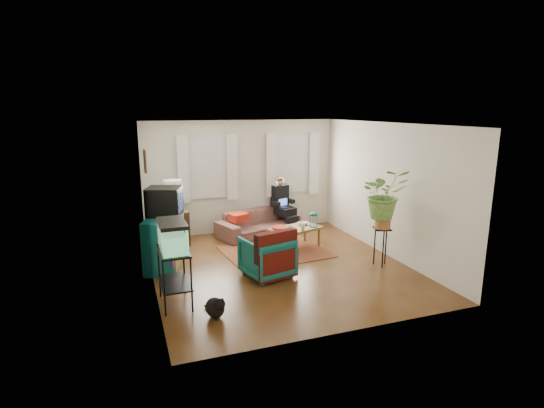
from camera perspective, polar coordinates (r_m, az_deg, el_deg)
name	(u,v)px	position (r m, az deg, el deg)	size (l,w,h in m)	color
floor	(279,266)	(7.94, 0.98, -8.37)	(4.50, 5.00, 0.01)	#4F2B14
ceiling	(280,124)	(7.41, 1.06, 10.73)	(4.50, 5.00, 0.01)	white
wall_back	(242,177)	(9.91, -4.09, 3.67)	(4.50, 0.01, 2.60)	silver
wall_front	(350,237)	(5.38, 10.46, -4.39)	(4.50, 0.01, 2.60)	silver
wall_left	(149,207)	(7.11, -16.21, -0.45)	(0.01, 5.00, 2.60)	silver
wall_right	(387,190)	(8.61, 15.19, 1.86)	(0.01, 5.00, 2.60)	silver
window_left	(208,168)	(9.67, -8.66, 4.83)	(1.08, 0.04, 1.38)	white
window_right	(292,164)	(10.26, 2.69, 5.41)	(1.08, 0.04, 1.38)	white
curtains_left	(208,168)	(9.59, -8.57, 4.77)	(1.36, 0.06, 1.50)	white
curtains_right	(293,164)	(10.18, 2.86, 5.35)	(1.36, 0.06, 1.50)	white
picture_frame	(145,161)	(7.84, -16.66, 5.55)	(0.04, 0.32, 0.40)	#3D2616
area_rug	(275,252)	(8.69, 0.41, -6.42)	(2.00, 1.60, 0.01)	maroon
sofa	(259,219)	(9.75, -1.80, -1.97)	(1.95, 0.77, 0.76)	brown
seated_person	(282,206)	(10.13, 1.39, -0.24)	(0.49, 0.60, 1.16)	black
side_table	(175,228)	(9.27, -12.94, -3.17)	(0.51, 0.51, 0.74)	#3C2616
table_lamp	(173,197)	(9.11, -13.16, 0.98)	(0.38, 0.38, 0.67)	white
dresser	(164,242)	(8.00, -14.30, -4.98)	(0.53, 1.07, 0.96)	#126970
crt_tv	(164,201)	(7.90, -14.27, 0.36)	(0.59, 0.53, 0.51)	black
aquarium_stand	(175,277)	(6.51, -12.95, -9.61)	(0.42, 0.76, 0.85)	black
aquarium	(172,236)	(6.29, -13.24, -4.15)	(0.38, 0.69, 0.45)	#7FD899
black_cat	(215,306)	(6.14, -7.69, -13.40)	(0.26, 0.40, 0.34)	black
armchair	(267,255)	(7.38, -0.69, -6.82)	(0.76, 0.71, 0.78)	#106564
serape_throw	(277,250)	(7.09, 0.63, -6.27)	(0.78, 0.18, 0.64)	#9E0A0A
coffee_table	(295,238)	(8.87, 3.14, -4.57)	(1.06, 0.58, 0.44)	brown
cup_a	(289,229)	(8.58, 2.35, -3.32)	(0.12, 0.12, 0.09)	white
cup_b	(303,227)	(8.70, 4.15, -3.12)	(0.10, 0.10, 0.09)	beige
bowl	(303,223)	(9.06, 4.17, -2.61)	(0.21, 0.21, 0.05)	white
snack_tray	(280,228)	(8.74, 1.09, -3.20)	(0.33, 0.33, 0.04)	#B21414
birdcage	(313,219)	(8.90, 5.59, -2.05)	(0.17, 0.17, 0.31)	#115B6B
plant_stand	(381,247)	(8.12, 14.46, -5.61)	(0.31, 0.31, 0.72)	black
potted_plant	(384,201)	(7.89, 14.80, 0.33)	(0.82, 0.71, 0.92)	#599947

